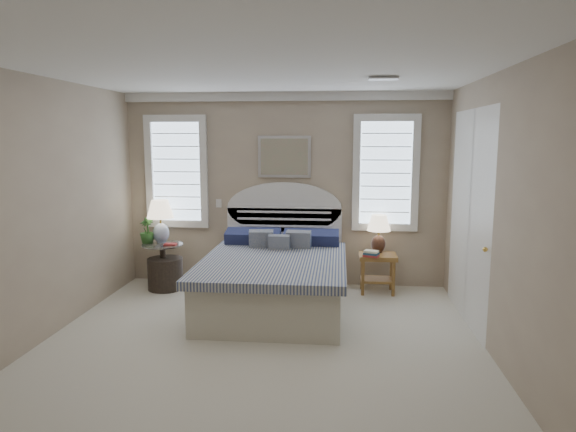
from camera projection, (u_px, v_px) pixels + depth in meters
The scene contains 21 objects.
floor at pixel (257, 354), 4.99m from camera, with size 4.50×5.00×0.01m, color beige.
ceiling at pixel (255, 68), 4.58m from camera, with size 4.50×5.00×0.01m, color white.
wall_back at pixel (285, 190), 7.24m from camera, with size 4.50×0.02×2.70m, color gray.
wall_left at pixel (29, 213), 5.01m from camera, with size 0.02×5.00×2.70m, color gray.
wall_right at pixel (506, 221), 4.56m from camera, with size 0.02×5.00×2.70m, color gray.
crown_molding at pixel (284, 96), 7.01m from camera, with size 4.50×0.08×0.12m, color silver.
hvac_vent at pixel (383, 79), 5.25m from camera, with size 0.30×0.20×0.02m, color #B2B2B2.
switch_plate at pixel (219, 203), 7.35m from camera, with size 0.08×0.01×0.12m, color silver.
window_left at pixel (177, 172), 7.34m from camera, with size 0.90×0.06×1.60m, color silver.
window_right at pixel (386, 173), 7.05m from camera, with size 0.90×0.06×1.60m, color silver.
painting at pixel (284, 157), 7.13m from camera, with size 0.74×0.04×0.58m, color silver.
closet_door at pixel (469, 217), 5.77m from camera, with size 0.02×1.80×2.40m, color white.
bed at pixel (276, 276), 6.36m from camera, with size 1.72×2.28×1.47m.
side_table_left at pixel (163, 261), 7.11m from camera, with size 0.56×0.56×0.63m.
nightstand_right at pixel (378, 265), 6.92m from camera, with size 0.50×0.40×0.53m.
floor_pot at pixel (165, 274), 7.10m from camera, with size 0.48×0.48×0.44m, color black.
lamp_left at pixel (160, 216), 7.12m from camera, with size 0.38×0.38×0.61m.
lamp_right at pixel (379, 229), 6.96m from camera, with size 0.36×0.36×0.52m.
potted_plant at pixel (147, 230), 7.10m from camera, with size 0.20×0.20×0.36m, color #37742E.
books_left at pixel (170, 244), 7.00m from camera, with size 0.17×0.13×0.02m.
books_right at pixel (371, 254), 6.75m from camera, with size 0.23×0.20×0.08m.
Camera 1 is at (0.77, -4.67, 2.08)m, focal length 32.00 mm.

